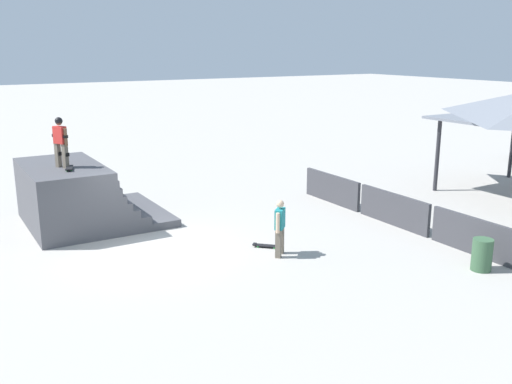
{
  "coord_description": "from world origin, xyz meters",
  "views": [
    {
      "loc": [
        14.83,
        -5.22,
        5.65
      ],
      "look_at": [
        -0.46,
        3.88,
        1.1
      ],
      "focal_mm": 40.0,
      "sensor_mm": 36.0,
      "label": 1
    }
  ],
  "objects_px": {
    "skateboard_on_deck": "(69,168)",
    "bystander_walking": "(280,225)",
    "trash_bin": "(482,255)",
    "skater_on_deck": "(60,139)",
    "skateboard_on_ground": "(265,245)"
  },
  "relations": [
    {
      "from": "skater_on_deck",
      "to": "skateboard_on_ground",
      "type": "distance_m",
      "value": 7.12
    },
    {
      "from": "trash_bin",
      "to": "skateboard_on_deck",
      "type": "bearing_deg",
      "value": -135.88
    },
    {
      "from": "skater_on_deck",
      "to": "skateboard_on_deck",
      "type": "xyz_separation_m",
      "value": [
        0.45,
        0.1,
        -0.84
      ]
    },
    {
      "from": "bystander_walking",
      "to": "trash_bin",
      "type": "distance_m",
      "value": 5.33
    },
    {
      "from": "skateboard_on_deck",
      "to": "trash_bin",
      "type": "bearing_deg",
      "value": 59.71
    },
    {
      "from": "skateboard_on_deck",
      "to": "skateboard_on_ground",
      "type": "distance_m",
      "value": 6.46
    },
    {
      "from": "skater_on_deck",
      "to": "trash_bin",
      "type": "relative_size",
      "value": 1.84
    },
    {
      "from": "skateboard_on_ground",
      "to": "trash_bin",
      "type": "distance_m",
      "value": 5.86
    },
    {
      "from": "bystander_walking",
      "to": "trash_bin",
      "type": "relative_size",
      "value": 1.88
    },
    {
      "from": "skateboard_on_deck",
      "to": "bystander_walking",
      "type": "height_order",
      "value": "skateboard_on_deck"
    },
    {
      "from": "skateboard_on_deck",
      "to": "bystander_walking",
      "type": "distance_m",
      "value": 6.79
    },
    {
      "from": "trash_bin",
      "to": "bystander_walking",
      "type": "bearing_deg",
      "value": -132.48
    },
    {
      "from": "skater_on_deck",
      "to": "skateboard_on_ground",
      "type": "height_order",
      "value": "skater_on_deck"
    },
    {
      "from": "skater_on_deck",
      "to": "skateboard_on_ground",
      "type": "bearing_deg",
      "value": 15.83
    },
    {
      "from": "skateboard_on_deck",
      "to": "trash_bin",
      "type": "distance_m",
      "value": 12.09
    }
  ]
}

